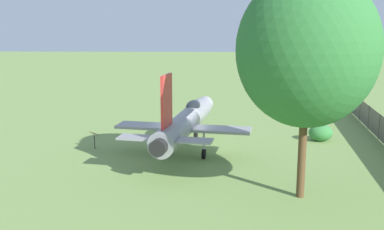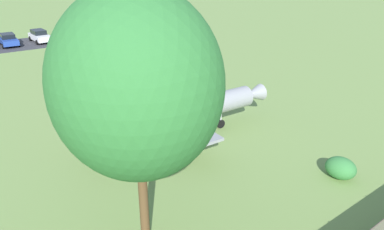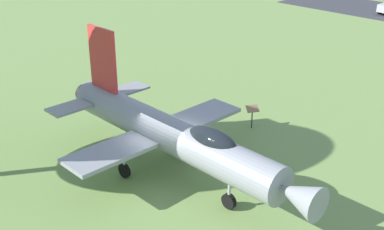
# 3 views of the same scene
# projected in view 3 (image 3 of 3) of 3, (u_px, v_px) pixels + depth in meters

# --- Properties ---
(ground_plane) EXTENTS (200.00, 200.00, 0.00)m
(ground_plane) POSITION_uv_depth(u_px,v_px,m) (169.00, 174.00, 20.34)
(ground_plane) COLOR #75934C
(display_jet) EXTENTS (8.40, 12.92, 5.36)m
(display_jet) POSITION_uv_depth(u_px,v_px,m) (174.00, 135.00, 19.32)
(display_jet) COLOR gray
(display_jet) RESTS_ON ground_plane
(info_plaque) EXTENTS (0.71, 0.70, 1.14)m
(info_plaque) POSITION_uv_depth(u_px,v_px,m) (252.00, 112.00, 24.02)
(info_plaque) COLOR #333333
(info_plaque) RESTS_ON ground_plane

